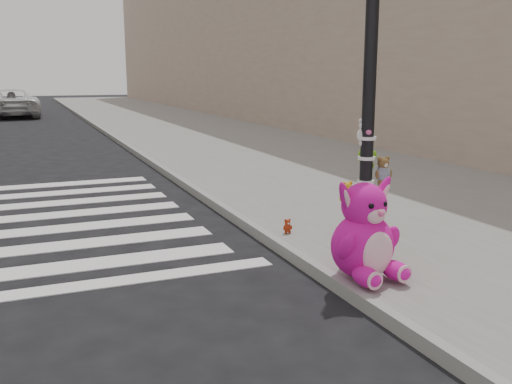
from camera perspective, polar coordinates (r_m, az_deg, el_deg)
name	(u,v)px	position (r m, az deg, el deg)	size (l,w,h in m)	color
ground	(217,344)	(4.96, -3.96, -14.92)	(120.00, 120.00, 0.00)	black
sidewalk_near	(273,154)	(15.73, 1.76, 3.85)	(7.00, 80.00, 0.14)	slate
curb_edge	(149,161)	(14.67, -10.65, 3.08)	(0.12, 80.00, 0.15)	gray
bld_near	(295,11)	(27.11, 3.89, 17.57)	(5.00, 60.00, 10.00)	tan
signal_pole	(369,107)	(7.25, 11.23, 8.34)	(0.66, 0.50, 4.00)	black
pink_bunny	(365,237)	(5.98, 10.84, -4.48)	(0.76, 0.85, 1.07)	#E513A0
red_teddy	(287,226)	(7.60, 3.16, -3.42)	(0.14, 0.09, 0.20)	#9F2B0F
car_white_near	(11,103)	(32.69, -23.27, 8.16)	(2.40, 5.21, 1.45)	silver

